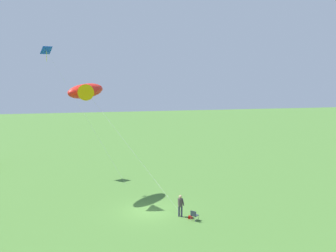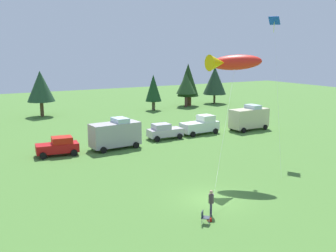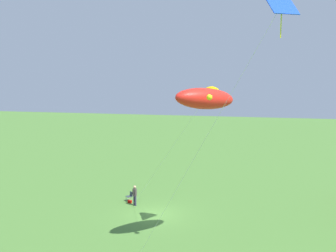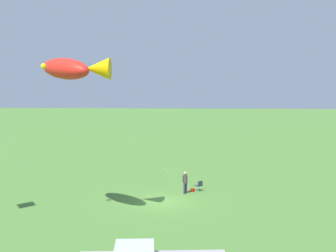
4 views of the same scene
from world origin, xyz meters
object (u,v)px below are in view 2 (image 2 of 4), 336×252
truck_white_pickup (201,125)px  kite_diamond_blue (274,25)px  car_red_sedan (58,146)px  person_kite_flyer (211,201)px  folding_chair (204,216)px  van_motorhome_grey (115,134)px  van_camper_beige (249,118)px  kite_large_fish (231,63)px  car_silver_compact (164,131)px  backpack_on_grass (209,219)px

truck_white_pickup → kite_diamond_blue: kite_diamond_blue is taller
car_red_sedan → person_kite_flyer: bearing=-69.3°
folding_chair → van_motorhome_grey: van_motorhome_grey is taller
van_motorhome_grey → kite_diamond_blue: kite_diamond_blue is taller
person_kite_flyer → car_red_sedan: car_red_sedan is taller
person_kite_flyer → kite_diamond_blue: (15.04, 10.77, 12.08)m
person_kite_flyer → folding_chair: person_kite_flyer is taller
truck_white_pickup → van_camper_beige: 7.20m
folding_chair → truck_white_pickup: size_ratio=0.16×
folding_chair → kite_large_fish: size_ratio=0.08×
van_camper_beige → car_silver_compact: bearing=174.0°
car_silver_compact → van_camper_beige: size_ratio=0.77×
car_red_sedan → kite_large_fish: size_ratio=0.42×
van_motorhome_grey → car_silver_compact: van_motorhome_grey is taller
folding_chair → car_red_sedan: size_ratio=0.19×
person_kite_flyer → backpack_on_grass: 1.26m
person_kite_flyer → truck_white_pickup: truck_white_pickup is taller
kite_large_fish → kite_diamond_blue: bearing=24.4°
car_red_sedan → kite_diamond_blue: (20.14, -9.01, 12.16)m
car_silver_compact → van_camper_beige: bearing=179.0°
folding_chair → kite_large_fish: bearing=90.8°
van_camper_beige → person_kite_flyer: bearing=-138.1°
person_kite_flyer → car_silver_compact: size_ratio=0.41×
folding_chair → van_camper_beige: (21.63, 21.21, 1.16)m
van_camper_beige → kite_large_fish: size_ratio=0.53×
person_kite_flyer → van_camper_beige: bearing=83.1°
car_red_sedan → van_camper_beige: 25.65m
car_silver_compact → truck_white_pickup: 5.53m
car_silver_compact → kite_diamond_blue: size_ratio=0.31×
truck_white_pickup → kite_large_fish: bearing=-118.2°
kite_large_fish → van_camper_beige: bearing=44.2°
truck_white_pickup → van_camper_beige: van_camper_beige is taller
person_kite_flyer → kite_large_fish: (6.77, 7.02, 8.57)m
kite_diamond_blue → person_kite_flyer: bearing=-144.4°
car_silver_compact → folding_chair: bearing=69.8°
van_motorhome_grey → car_red_sedan: bearing=173.9°
folding_chair → kite_diamond_blue: size_ratio=0.06×
car_silver_compact → truck_white_pickup: (5.52, 0.36, 0.15)m
person_kite_flyer → backpack_on_grass: bearing=-93.0°
car_red_sedan → kite_diamond_blue: bearing=-17.8°
truck_white_pickup → folding_chair: bearing=-126.5°
car_red_sedan → kite_diamond_blue: size_ratio=0.31×
backpack_on_grass → kite_large_fish: bearing=46.2°
backpack_on_grass → car_silver_compact: bearing=68.6°
backpack_on_grass → kite_large_fish: kite_large_fish is taller
folding_chair → backpack_on_grass: size_ratio=2.56×
truck_white_pickup → kite_diamond_blue: bearing=-84.8°
car_silver_compact → kite_large_fish: size_ratio=0.41×
person_kite_flyer → van_motorhome_grey: (1.06, 19.59, 0.62)m
car_silver_compact → kite_large_fish: kite_large_fish is taller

